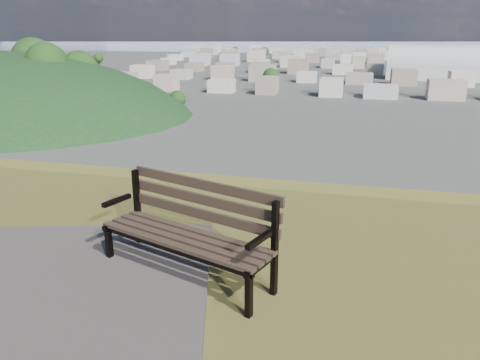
# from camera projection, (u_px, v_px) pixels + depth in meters

# --- Properties ---
(park_bench) EXTENTS (1.71, 1.04, 0.85)m
(park_bench) POSITION_uv_depth(u_px,v_px,m) (191.00, 225.00, 4.13)
(park_bench) COLOR #423526
(park_bench) RESTS_ON hilltop_mesa
(gravel_patch) EXTENTS (3.74, 4.57, 0.08)m
(gravel_patch) POSITION_uv_depth(u_px,v_px,m) (4.00, 346.00, 3.25)
(gravel_patch) COLOR #554F4A
(gravel_patch) RESTS_ON hilltop_mesa
(arena) EXTENTS (59.80, 29.86, 24.36)m
(arena) POSITION_uv_depth(u_px,v_px,m) (442.00, 69.00, 258.63)
(arena) COLOR silver
(arena) RESTS_ON ground
(city_blocks) EXTENTS (395.00, 361.00, 7.00)m
(city_blocks) POSITION_uv_depth(u_px,v_px,m) (359.00, 59.00, 373.33)
(city_blocks) COLOR beige
(city_blocks) RESTS_ON ground
(city_trees) EXTENTS (406.52, 387.20, 9.98)m
(city_trees) POSITION_uv_depth(u_px,v_px,m) (318.00, 64.00, 309.34)
(city_trees) COLOR #311E18
(city_trees) RESTS_ON ground
(bay_water) EXTENTS (2400.00, 700.00, 0.12)m
(bay_water) POSITION_uv_depth(u_px,v_px,m) (361.00, 44.00, 841.00)
(bay_water) COLOR #98ABC2
(bay_water) RESTS_ON ground
(far_hills) EXTENTS (2050.00, 340.00, 60.00)m
(far_hills) POSITION_uv_depth(u_px,v_px,m) (340.00, 29.00, 1311.27)
(far_hills) COLOR #99A5BE
(far_hills) RESTS_ON ground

